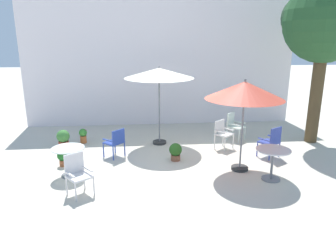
{
  "coord_description": "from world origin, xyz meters",
  "views": [
    {
      "loc": [
        -0.82,
        -8.64,
        3.36
      ],
      "look_at": [
        0.0,
        0.48,
        0.79
      ],
      "focal_mm": 33.89,
      "sensor_mm": 36.0,
      "label": 1
    }
  ],
  "objects_px": {
    "patio_umbrella_1": "(245,91)",
    "cafe_table_0": "(273,158)",
    "patio_chair_1": "(116,141)",
    "potted_plant_2": "(176,151)",
    "potted_plant_3": "(63,157)",
    "potted_plant_1": "(63,138)",
    "patio_chair_4": "(272,140)",
    "cafe_table_1": "(69,156)",
    "potted_plant_0": "(83,135)",
    "patio_chair_0": "(234,124)",
    "patio_chair_3": "(77,172)",
    "patio_chair_2": "(222,132)",
    "patio_umbrella_0": "(159,74)",
    "shade_tree": "(326,22)"
  },
  "relations": [
    {
      "from": "patio_umbrella_1",
      "to": "cafe_table_0",
      "type": "xyz_separation_m",
      "value": [
        0.58,
        -0.65,
        -1.54
      ]
    },
    {
      "from": "patio_umbrella_1",
      "to": "patio_chair_1",
      "type": "bearing_deg",
      "value": 159.84
    },
    {
      "from": "patio_chair_1",
      "to": "potted_plant_2",
      "type": "xyz_separation_m",
      "value": [
        1.69,
        -0.41,
        -0.22
      ]
    },
    {
      "from": "potted_plant_3",
      "to": "potted_plant_1",
      "type": "bearing_deg",
      "value": 102.03
    },
    {
      "from": "patio_chair_4",
      "to": "potted_plant_1",
      "type": "bearing_deg",
      "value": 166.37
    },
    {
      "from": "cafe_table_1",
      "to": "potted_plant_0",
      "type": "relative_size",
      "value": 1.67
    },
    {
      "from": "potted_plant_1",
      "to": "patio_umbrella_1",
      "type": "bearing_deg",
      "value": -24.36
    },
    {
      "from": "patio_chair_0",
      "to": "patio_chair_3",
      "type": "distance_m",
      "value": 5.74
    },
    {
      "from": "cafe_table_1",
      "to": "potted_plant_0",
      "type": "bearing_deg",
      "value": 92.15
    },
    {
      "from": "patio_chair_2",
      "to": "potted_plant_2",
      "type": "xyz_separation_m",
      "value": [
        -1.56,
        -0.89,
        -0.26
      ]
    },
    {
      "from": "patio_umbrella_0",
      "to": "patio_chair_4",
      "type": "distance_m",
      "value": 3.89
    },
    {
      "from": "cafe_table_1",
      "to": "patio_chair_1",
      "type": "height_order",
      "value": "patio_chair_1"
    },
    {
      "from": "potted_plant_2",
      "to": "cafe_table_1",
      "type": "bearing_deg",
      "value": -163.75
    },
    {
      "from": "patio_chair_3",
      "to": "potted_plant_1",
      "type": "xyz_separation_m",
      "value": [
        -1.04,
        3.24,
        -0.23
      ]
    },
    {
      "from": "patio_umbrella_0",
      "to": "cafe_table_1",
      "type": "distance_m",
      "value": 3.76
    },
    {
      "from": "patio_chair_2",
      "to": "patio_chair_0",
      "type": "bearing_deg",
      "value": 53.29
    },
    {
      "from": "patio_umbrella_0",
      "to": "patio_umbrella_1",
      "type": "relative_size",
      "value": 1.05
    },
    {
      "from": "patio_chair_4",
      "to": "potted_plant_3",
      "type": "distance_m",
      "value": 5.84
    },
    {
      "from": "patio_chair_0",
      "to": "potted_plant_1",
      "type": "relative_size",
      "value": 1.65
    },
    {
      "from": "patio_umbrella_1",
      "to": "potted_plant_1",
      "type": "relative_size",
      "value": 4.32
    },
    {
      "from": "patio_chair_2",
      "to": "potted_plant_0",
      "type": "distance_m",
      "value": 4.52
    },
    {
      "from": "shade_tree",
      "to": "potted_plant_0",
      "type": "height_order",
      "value": "shade_tree"
    },
    {
      "from": "patio_chair_3",
      "to": "cafe_table_0",
      "type": "bearing_deg",
      "value": 4.03
    },
    {
      "from": "patio_umbrella_1",
      "to": "cafe_table_1",
      "type": "xyz_separation_m",
      "value": [
        -4.36,
        0.0,
        -1.56
      ]
    },
    {
      "from": "patio_chair_1",
      "to": "potted_plant_3",
      "type": "bearing_deg",
      "value": -158.88
    },
    {
      "from": "patio_chair_0",
      "to": "patio_chair_3",
      "type": "xyz_separation_m",
      "value": [
        -4.55,
        -3.5,
        -0.01
      ]
    },
    {
      "from": "patio_chair_4",
      "to": "patio_chair_2",
      "type": "bearing_deg",
      "value": 142.46
    },
    {
      "from": "patio_umbrella_0",
      "to": "cafe_table_0",
      "type": "relative_size",
      "value": 3.05
    },
    {
      "from": "potted_plant_1",
      "to": "potted_plant_3",
      "type": "xyz_separation_m",
      "value": [
        0.34,
        -1.6,
        -0.05
      ]
    },
    {
      "from": "potted_plant_1",
      "to": "potted_plant_3",
      "type": "bearing_deg",
      "value": -77.97
    },
    {
      "from": "patio_chair_1",
      "to": "patio_chair_4",
      "type": "relative_size",
      "value": 0.91
    },
    {
      "from": "patio_umbrella_0",
      "to": "patio_umbrella_1",
      "type": "xyz_separation_m",
      "value": [
        1.96,
        -2.32,
        -0.18
      ]
    },
    {
      "from": "shade_tree",
      "to": "patio_chair_1",
      "type": "xyz_separation_m",
      "value": [
        -6.42,
        -0.9,
        -3.31
      ]
    },
    {
      "from": "patio_umbrella_0",
      "to": "patio_chair_3",
      "type": "xyz_separation_m",
      "value": [
        -2.01,
        -3.29,
        -1.75
      ]
    },
    {
      "from": "potted_plant_2",
      "to": "cafe_table_0",
      "type": "bearing_deg",
      "value": -33.64
    },
    {
      "from": "patio_umbrella_0",
      "to": "cafe_table_0",
      "type": "bearing_deg",
      "value": -49.41
    },
    {
      "from": "patio_umbrella_0",
      "to": "patio_chair_0",
      "type": "distance_m",
      "value": 3.09
    },
    {
      "from": "shade_tree",
      "to": "cafe_table_0",
      "type": "relative_size",
      "value": 6.19
    },
    {
      "from": "cafe_table_0",
      "to": "patio_chair_2",
      "type": "bearing_deg",
      "value": 104.9
    },
    {
      "from": "patio_chair_0",
      "to": "potted_plant_2",
      "type": "relative_size",
      "value": 1.82
    },
    {
      "from": "shade_tree",
      "to": "patio_chair_0",
      "type": "relative_size",
      "value": 5.56
    },
    {
      "from": "patio_chair_0",
      "to": "patio_chair_3",
      "type": "bearing_deg",
      "value": -142.46
    },
    {
      "from": "patio_umbrella_0",
      "to": "potted_plant_3",
      "type": "height_order",
      "value": "patio_umbrella_0"
    },
    {
      "from": "patio_chair_1",
      "to": "patio_chair_2",
      "type": "distance_m",
      "value": 3.29
    },
    {
      "from": "cafe_table_0",
      "to": "patio_chair_2",
      "type": "distance_m",
      "value": 2.43
    },
    {
      "from": "cafe_table_0",
      "to": "patio_chair_3",
      "type": "bearing_deg",
      "value": -175.97
    },
    {
      "from": "patio_umbrella_1",
      "to": "patio_chair_0",
      "type": "height_order",
      "value": "patio_umbrella_1"
    },
    {
      "from": "patio_chair_1",
      "to": "patio_chair_4",
      "type": "bearing_deg",
      "value": -5.58
    },
    {
      "from": "cafe_table_0",
      "to": "cafe_table_1",
      "type": "height_order",
      "value": "cafe_table_0"
    },
    {
      "from": "potted_plant_1",
      "to": "patio_chair_0",
      "type": "bearing_deg",
      "value": 2.6
    }
  ]
}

